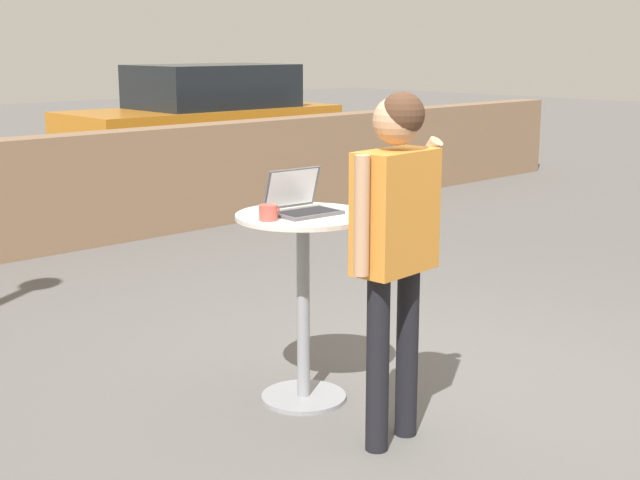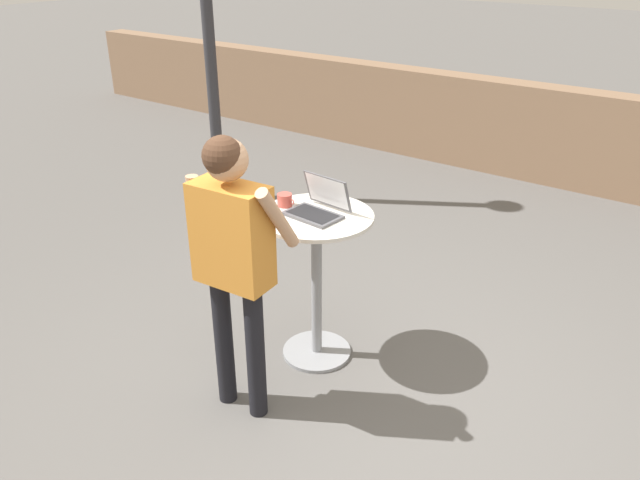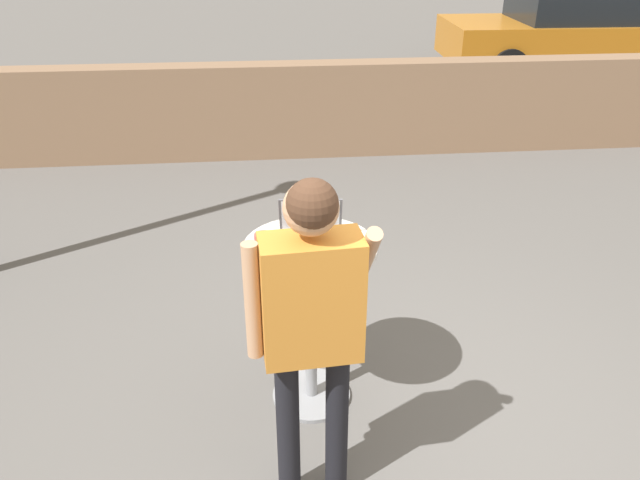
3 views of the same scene
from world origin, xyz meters
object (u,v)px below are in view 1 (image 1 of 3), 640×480
object	(u,v)px
laptop	(302,203)
parked_car_near_street	(205,116)
cafe_table	(303,280)
coffee_mug	(268,213)
standing_person	(395,224)

from	to	relation	value
laptop	parked_car_near_street	bearing A→B (deg)	56.53
laptop	parked_car_near_street	world-z (taller)	parked_car_near_street
cafe_table	laptop	distance (m)	0.41
laptop	coffee_mug	world-z (taller)	laptop
coffee_mug	parked_car_near_street	xyz separation A→B (m)	(5.61, 8.13, -0.28)
cafe_table	parked_car_near_street	size ratio (longest dim) A/B	0.24
coffee_mug	cafe_table	bearing A→B (deg)	1.66
standing_person	cafe_table	bearing A→B (deg)	85.81
coffee_mug	parked_car_near_street	world-z (taller)	parked_car_near_street
standing_person	coffee_mug	bearing A→B (deg)	105.78
laptop	parked_car_near_street	distance (m)	9.72
laptop	standing_person	distance (m)	0.71
coffee_mug	standing_person	distance (m)	0.71
parked_car_near_street	standing_person	bearing A→B (deg)	-121.56
standing_person	parked_car_near_street	world-z (taller)	standing_person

